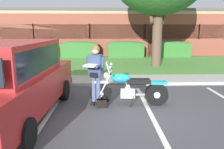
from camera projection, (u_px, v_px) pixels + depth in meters
ground_plane at (135, 113)px, 5.77m from camera, size 140.00×140.00×0.00m
curb_strip at (124, 84)px, 8.58m from camera, size 60.00×0.20×0.12m
concrete_walk at (123, 79)px, 9.41m from camera, size 60.00×1.50×0.08m
grass_lawn at (117, 64)px, 13.51m from camera, size 60.00×6.88×0.06m
stall_stripe_0 at (51, 111)px, 5.88m from camera, size 0.20×4.40×0.01m
stall_stripe_1 at (149, 110)px, 5.98m from camera, size 0.20×4.40×0.01m
motorcycle at (131, 88)px, 6.31m from camera, size 2.24×0.82×1.26m
rider_person at (95, 70)px, 6.20m from camera, size 0.57×0.66×1.70m
handbag at (102, 103)px, 6.13m from camera, size 0.28×0.13×0.36m
parked_suv_adjacent at (10, 80)px, 5.25m from camera, size 2.24×4.94×1.86m
hedge_left at (33, 49)px, 16.36m from camera, size 3.03×0.90×1.24m
hedge_center_left at (80, 49)px, 16.49m from camera, size 2.70×0.90×1.24m
hedge_center_right at (126, 49)px, 16.62m from camera, size 2.66×0.90×1.24m
hedge_right at (171, 49)px, 16.75m from camera, size 2.82×0.90×1.24m
brick_building at (93, 32)px, 22.70m from camera, size 25.48×11.57×3.71m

